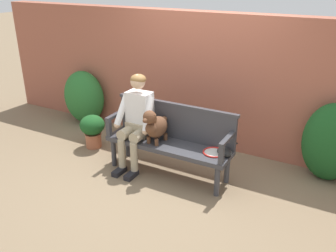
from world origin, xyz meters
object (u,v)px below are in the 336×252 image
(garden_bench, at_px, (168,147))
(tennis_racket, at_px, (216,152))
(person_seated, at_px, (137,118))
(baseball_glove, at_px, (225,152))
(potted_plant, at_px, (92,129))
(dog_on_bench, at_px, (155,126))

(garden_bench, xyz_separation_m, tennis_racket, (0.66, 0.06, 0.07))
(garden_bench, height_order, tennis_racket, tennis_racket)
(person_seated, xyz_separation_m, tennis_racket, (1.14, 0.07, -0.26))
(baseball_glove, height_order, potted_plant, baseball_glove)
(potted_plant, bearing_deg, tennis_racket, -2.57)
(garden_bench, xyz_separation_m, potted_plant, (-1.43, 0.15, -0.09))
(baseball_glove, bearing_deg, person_seated, -145.90)
(dog_on_bench, xyz_separation_m, tennis_racket, (0.81, 0.13, -0.24))
(garden_bench, distance_m, person_seated, 0.59)
(dog_on_bench, height_order, tennis_racket, dog_on_bench)
(garden_bench, xyz_separation_m, person_seated, (-0.48, -0.01, 0.33))
(garden_bench, xyz_separation_m, baseball_glove, (0.78, 0.04, 0.11))
(potted_plant, bearing_deg, person_seated, -9.78)
(dog_on_bench, distance_m, baseball_glove, 0.97)
(tennis_racket, xyz_separation_m, potted_plant, (-2.09, 0.09, -0.16))
(tennis_racket, bearing_deg, baseball_glove, -8.11)
(tennis_racket, xyz_separation_m, baseball_glove, (0.12, -0.02, 0.04))
(person_seated, xyz_separation_m, dog_on_bench, (0.33, -0.06, -0.02))
(potted_plant, bearing_deg, garden_bench, -6.17)
(garden_bench, bearing_deg, tennis_racket, 5.31)
(dog_on_bench, xyz_separation_m, potted_plant, (-1.28, 0.22, -0.40))
(person_seated, distance_m, tennis_racket, 1.17)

